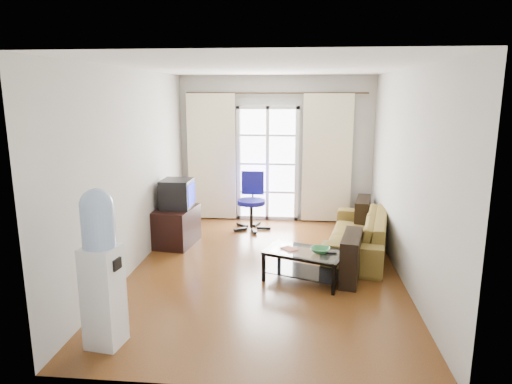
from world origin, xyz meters
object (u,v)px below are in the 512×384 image
(tv_stand, at_px, (176,226))
(crt_tv, at_px, (176,194))
(task_chair, at_px, (252,213))
(coffee_table, at_px, (305,262))
(sofa, at_px, (358,233))
(water_cooler, at_px, (101,266))

(tv_stand, relative_size, crt_tv, 1.58)
(crt_tv, xyz_separation_m, task_chair, (1.11, 0.91, -0.53))
(crt_tv, height_order, task_chair, crt_tv)
(coffee_table, distance_m, tv_stand, 2.40)
(tv_stand, distance_m, task_chair, 1.46)
(crt_tv, bearing_deg, tv_stand, -90.73)
(task_chair, bearing_deg, coffee_table, -66.65)
(sofa, relative_size, task_chair, 2.19)
(water_cooler, bearing_deg, crt_tv, 99.87)
(sofa, bearing_deg, tv_stand, -81.19)
(crt_tv, bearing_deg, coffee_table, -31.80)
(sofa, distance_m, tv_stand, 2.84)
(task_chair, bearing_deg, crt_tv, -139.84)
(tv_stand, height_order, water_cooler, water_cooler)
(sofa, height_order, task_chair, task_chair)
(tv_stand, relative_size, water_cooler, 0.53)
(coffee_table, xyz_separation_m, crt_tv, (-2.03, 1.31, 0.57))
(sofa, height_order, coffee_table, sofa)
(crt_tv, bearing_deg, task_chair, 40.28)
(tv_stand, xyz_separation_m, task_chair, (1.11, 0.95, 0.00))
(tv_stand, bearing_deg, crt_tv, 95.76)
(water_cooler, bearing_deg, task_chair, 83.55)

